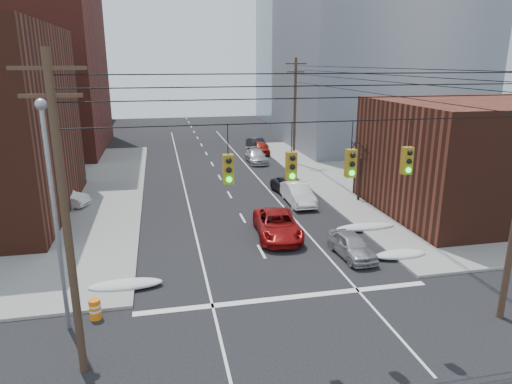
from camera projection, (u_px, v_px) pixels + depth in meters
name	position (u px, v px, depth m)	size (l,w,h in m)	color
sidewalk_ne	(490.00, 170.00, 45.89)	(40.00, 40.00, 0.15)	gray
building_brick_far	(33.00, 90.00, 77.80)	(22.00, 18.00, 12.00)	#461F15
building_office	(376.00, 46.00, 57.46)	(22.00, 20.00, 25.00)	gray
building_glass	(320.00, 59.00, 82.72)	(20.00, 18.00, 22.00)	gray
building_storefront	(494.00, 157.00, 32.66)	(16.00, 12.00, 8.00)	#461F15
utility_pole_left	(66.00, 217.00, 14.62)	(2.20, 0.28, 11.00)	#473323
utility_pole_far	(295.00, 110.00, 47.19)	(2.20, 0.28, 11.00)	#473323
traffic_signals	(322.00, 163.00, 15.94)	(17.00, 0.42, 2.02)	black
street_light	(53.00, 199.00, 17.31)	(0.44, 0.44, 9.32)	gray
bare_tree	(360.00, 173.00, 35.19)	(2.09, 2.20, 4.93)	black
snow_nw	(126.00, 285.00, 22.02)	(3.50, 1.08, 0.42)	silver
snow_ne	(400.00, 254.00, 25.46)	(3.00, 1.08, 0.42)	silver
snow_east_far	(365.00, 227.00, 29.69)	(4.00, 1.08, 0.42)	silver
red_pickup	(277.00, 225.00, 28.46)	(2.58, 5.59, 1.55)	maroon
parked_car_a	(352.00, 245.00, 25.53)	(1.58, 3.93, 1.34)	#A8A8AD
parked_car_b	(298.00, 194.00, 35.08)	(1.67, 4.80, 1.58)	white
parked_car_c	(291.00, 187.00, 37.60)	(2.21, 4.80, 1.33)	black
parked_car_d	(256.00, 156.00, 49.52)	(1.96, 4.83, 1.40)	#AAABAF
parked_car_e	(261.00, 148.00, 54.35)	(1.69, 4.19, 1.43)	maroon
parked_car_f	(257.00, 144.00, 56.30)	(1.61, 4.62, 1.52)	black
lot_car_a	(60.00, 197.00, 33.97)	(1.47, 4.22, 1.39)	silver
lot_car_b	(51.00, 178.00, 39.35)	(2.57, 5.58, 1.55)	#AAAAAF
lot_car_d	(23.00, 191.00, 35.55)	(1.66, 4.13, 1.41)	#B6B7BB
construction_barrel	(95.00, 309.00, 19.38)	(0.66, 0.66, 0.89)	orange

